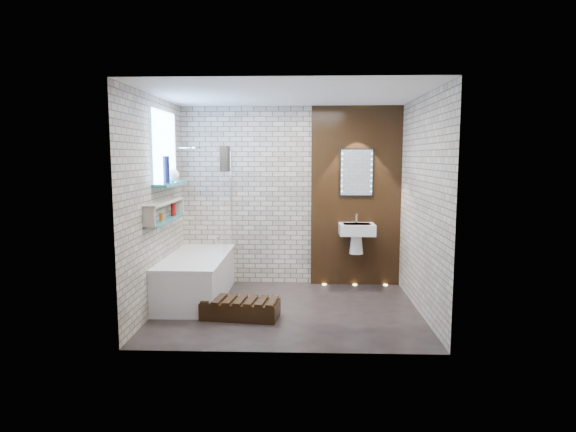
{
  "coord_description": "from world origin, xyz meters",
  "views": [
    {
      "loc": [
        0.21,
        -5.76,
        1.88
      ],
      "look_at": [
        0.0,
        0.15,
        1.15
      ],
      "focal_mm": 30.13,
      "sensor_mm": 36.0,
      "label": 1
    }
  ],
  "objects_px": {
    "bath_screen": "(227,200)",
    "washbasin": "(357,233)",
    "led_mirror": "(357,173)",
    "bathtub": "(197,277)",
    "walnut_step": "(240,309)"
  },
  "relations": [
    {
      "from": "walnut_step",
      "to": "washbasin",
      "type": "bearing_deg",
      "value": 42.63
    },
    {
      "from": "bath_screen",
      "to": "walnut_step",
      "type": "bearing_deg",
      "value": -74.63
    },
    {
      "from": "bath_screen",
      "to": "washbasin",
      "type": "relative_size",
      "value": 2.41
    },
    {
      "from": "bathtub",
      "to": "bath_screen",
      "type": "distance_m",
      "value": 1.14
    },
    {
      "from": "bathtub",
      "to": "led_mirror",
      "type": "distance_m",
      "value": 2.68
    },
    {
      "from": "bathtub",
      "to": "led_mirror",
      "type": "height_order",
      "value": "led_mirror"
    },
    {
      "from": "led_mirror",
      "to": "bath_screen",
      "type": "bearing_deg",
      "value": -169.34
    },
    {
      "from": "bathtub",
      "to": "washbasin",
      "type": "relative_size",
      "value": 3.0
    },
    {
      "from": "washbasin",
      "to": "led_mirror",
      "type": "bearing_deg",
      "value": 90.0
    },
    {
      "from": "washbasin",
      "to": "led_mirror",
      "type": "xyz_separation_m",
      "value": [
        0.0,
        0.16,
        0.86
      ]
    },
    {
      "from": "bath_screen",
      "to": "walnut_step",
      "type": "relative_size",
      "value": 1.57
    },
    {
      "from": "bath_screen",
      "to": "led_mirror",
      "type": "relative_size",
      "value": 2.0
    },
    {
      "from": "bathtub",
      "to": "washbasin",
      "type": "height_order",
      "value": "washbasin"
    },
    {
      "from": "led_mirror",
      "to": "walnut_step",
      "type": "distance_m",
      "value": 2.64
    },
    {
      "from": "bathtub",
      "to": "bath_screen",
      "type": "xyz_separation_m",
      "value": [
        0.35,
        0.44,
        0.99
      ]
    }
  ]
}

